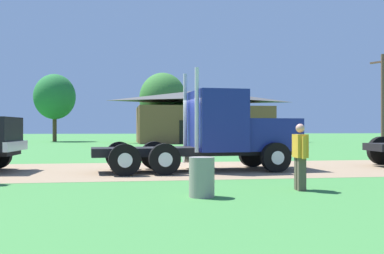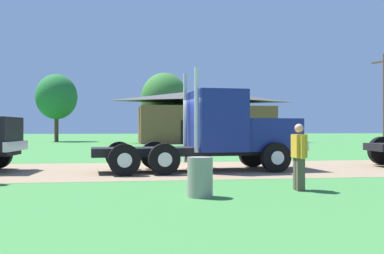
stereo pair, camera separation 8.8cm
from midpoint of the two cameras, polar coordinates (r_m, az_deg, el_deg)
name	(u,v)px [view 1 (the left image)]	position (r m, az deg, el deg)	size (l,w,h in m)	color
ground_plane	(208,169)	(16.33, 1.92, -5.36)	(200.00, 200.00, 0.00)	#3D7E3B
dirt_track	(208,169)	(16.33, 1.92, -5.34)	(120.00, 6.71, 0.01)	#91775B
truck_foreground_white	(223,134)	(15.84, 3.77, -0.86)	(7.40, 3.03, 3.47)	black
visitor_by_barrel	(300,154)	(11.06, 13.33, -3.37)	(0.29, 0.67, 1.59)	gold
steel_barrel	(202,177)	(9.76, 0.98, -6.36)	(0.55, 0.55, 0.86)	gray
shed_building	(202,117)	(45.83, 1.27, 1.25)	(13.85, 8.09, 5.36)	brown
utility_pole_near	(383,97)	(39.03, 22.95, 3.49)	(1.09, 2.04, 7.39)	brown
tree_left	(55,97)	(51.54, -17.06, 3.67)	(4.50, 4.50, 7.38)	#513823
tree_mid	(163,99)	(50.06, -3.78, 3.61)	(5.20, 5.20, 7.61)	#513823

